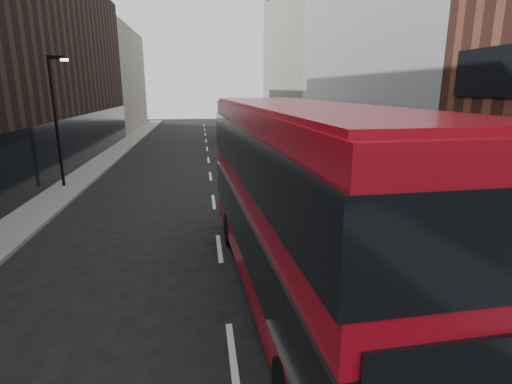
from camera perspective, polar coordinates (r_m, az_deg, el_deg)
name	(u,v)px	position (r m, az deg, el deg)	size (l,w,h in m)	color
sidewalk_right	(304,159)	(31.72, 6.94, 4.69)	(3.00, 80.00, 0.15)	slate
sidewalk_left	(99,164)	(31.59, -21.46, 3.74)	(2.00, 80.00, 0.15)	slate
building_modern_block	(385,17)	(29.15, 17.97, 22.67)	(5.03, 22.00, 20.00)	#A8AEB3
building_victorian	(298,52)	(50.79, 6.08, 19.26)	(6.50, 24.00, 21.00)	slate
building_left_mid	(60,69)	(36.92, -26.16, 15.55)	(5.00, 24.00, 14.00)	black
building_left_far	(116,80)	(58.26, -19.36, 14.84)	(5.00, 20.00, 13.00)	slate
street_lamp	(57,113)	(24.49, -26.61, 10.05)	(1.06, 0.22, 7.00)	black
red_bus	(298,195)	(10.23, 6.03, -0.43)	(3.60, 12.85, 5.13)	maroon
grey_bus	(238,123)	(43.31, -2.56, 9.79)	(3.58, 10.84, 3.45)	black
car_a	(250,199)	(18.00, -0.81, -0.97)	(1.54, 3.83, 1.30)	black
car_b	(250,152)	(31.13, -0.89, 5.68)	(1.37, 3.93, 1.29)	gray
car_c	(237,149)	(31.94, -2.68, 6.14)	(2.19, 5.39, 1.56)	black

